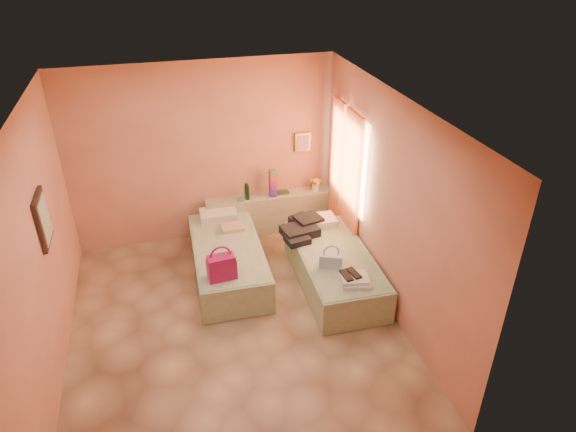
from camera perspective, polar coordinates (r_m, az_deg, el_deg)
name	(u,v)px	position (r m, az deg, el deg)	size (l,w,h in m)	color
ground	(234,323)	(6.70, -5.98, -11.74)	(4.50, 4.50, 0.00)	tan
room_walls	(235,175)	(6.21, -5.87, 4.51)	(4.02, 4.51, 2.81)	tan
headboard_ledge	(270,213)	(8.35, -2.02, 0.33)	(2.05, 0.30, 0.65)	#A1A788
bed_left	(228,260)	(7.38, -6.68, -4.90)	(0.90, 2.00, 0.50)	#A3BB96
bed_right	(334,268)	(7.19, 5.16, -5.82)	(0.90, 2.00, 0.50)	#A3BB96
water_bottle	(247,192)	(8.04, -4.59, 2.72)	(0.07, 0.07, 0.27)	#163E1F
rainbow_box	(273,183)	(8.08, -1.73, 3.67)	(0.10, 0.10, 0.45)	#A01350
small_dish	(242,199)	(8.07, -5.17, 1.86)	(0.13, 0.13, 0.03)	#4C8C60
green_book	(283,192)	(8.25, -0.55, 2.66)	(0.17, 0.13, 0.03)	#22412E
flower_vase	(315,183)	(8.30, 3.07, 3.67)	(0.20, 0.20, 0.26)	white
magenta_handbag	(222,267)	(6.53, -7.39, -5.60)	(0.36, 0.20, 0.34)	#A01350
khaki_garment	(232,227)	(7.60, -6.23, -1.25)	(0.32, 0.26, 0.06)	tan
clothes_pile	(303,229)	(7.40, 1.67, -1.50)	(0.55, 0.55, 0.17)	black
blue_handbag	(331,261)	(6.73, 4.77, -5.02)	(0.30, 0.13, 0.19)	#4667A9
towel_stack	(356,280)	(6.50, 7.57, -7.09)	(0.35, 0.30, 0.10)	white
sandal_pair	(350,275)	(6.48, 6.95, -6.48)	(0.18, 0.24, 0.03)	black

